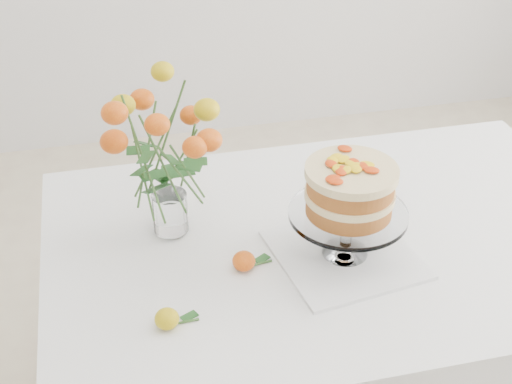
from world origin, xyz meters
TOP-DOWN VIEW (x-y plane):
  - table at (0.00, 0.00)m, footprint 1.43×0.93m
  - napkin at (-0.01, -0.08)m, footprint 0.36×0.36m
  - cake_stand at (-0.01, -0.08)m, footprint 0.27×0.27m
  - rose_vase at (-0.39, 0.11)m, footprint 0.31×0.31m
  - loose_rose_near at (-0.45, -0.22)m, footprint 0.09×0.05m
  - loose_rose_far at (-0.25, -0.08)m, footprint 0.10×0.05m
  - stray_petal_a at (-0.12, -0.10)m, footprint 0.03×0.02m
  - stray_petal_b at (-0.02, -0.14)m, footprint 0.03×0.02m
  - stray_petal_c at (0.02, -0.18)m, footprint 0.03×0.02m

SIDE VIEW (x-z plane):
  - table at x=0.00m, z-range 0.30..1.05m
  - stray_petal_a at x=-0.12m, z-range 0.76..0.76m
  - stray_petal_b at x=-0.02m, z-range 0.76..0.76m
  - stray_petal_c at x=0.02m, z-range 0.76..0.76m
  - napkin at x=-0.01m, z-range 0.76..0.77m
  - loose_rose_near at x=-0.45m, z-range 0.76..0.80m
  - loose_rose_far at x=-0.25m, z-range 0.76..0.80m
  - cake_stand at x=-0.01m, z-range 0.81..1.05m
  - rose_vase at x=-0.39m, z-range 0.79..1.23m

